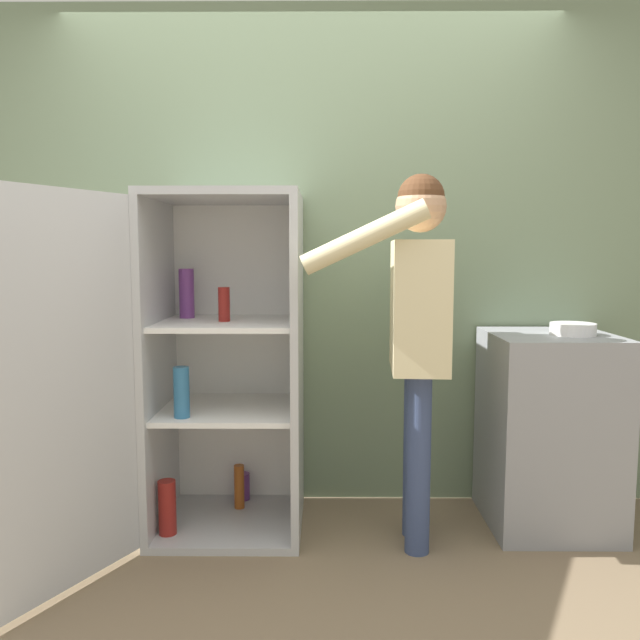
{
  "coord_description": "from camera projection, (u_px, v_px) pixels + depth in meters",
  "views": [
    {
      "loc": [
        0.07,
        -2.28,
        1.31
      ],
      "look_at": [
        0.05,
        0.61,
        1.0
      ],
      "focal_mm": 35.0,
      "sensor_mm": 36.0,
      "label": 1
    }
  ],
  "objects": [
    {
      "name": "person",
      "position": [
        417.0,
        313.0,
        2.72
      ],
      "size": [
        0.65,
        0.56,
        1.65
      ],
      "color": "#384770",
      "rests_on": "ground_plane"
    },
    {
      "name": "refrigerator",
      "position": [
        198.0,
        369.0,
        2.85
      ],
      "size": [
        1.05,
        1.25,
        1.58
      ],
      "color": "#B7BABC",
      "rests_on": "ground_plane"
    },
    {
      "name": "counter",
      "position": [
        548.0,
        430.0,
        2.99
      ],
      "size": [
        0.57,
        0.58,
        0.93
      ],
      "color": "gray",
      "rests_on": "ground_plane"
    },
    {
      "name": "bowl",
      "position": [
        573.0,
        329.0,
        2.9
      ],
      "size": [
        0.21,
        0.21,
        0.06
      ],
      "color": "white",
      "rests_on": "counter"
    },
    {
      "name": "ground_plane",
      "position": [
        306.0,
        593.0,
        2.41
      ],
      "size": [
        12.0,
        12.0,
        0.0
      ],
      "primitive_type": "plane",
      "color": "#7A664C"
    },
    {
      "name": "wall_back",
      "position": [
        311.0,
        260.0,
        3.25
      ],
      "size": [
        7.0,
        0.06,
        2.55
      ],
      "color": "gray",
      "rests_on": "ground_plane"
    }
  ]
}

